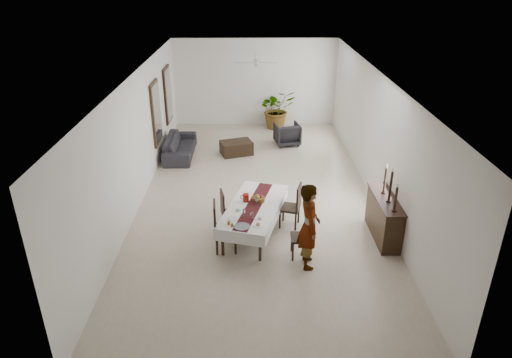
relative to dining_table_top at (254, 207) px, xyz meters
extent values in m
cube|color=beige|center=(0.10, 1.87, -0.67)|extent=(6.00, 12.00, 0.00)
cube|color=silver|center=(0.10, 1.87, 2.53)|extent=(6.00, 12.00, 0.02)
cube|color=white|center=(0.10, 7.87, 0.93)|extent=(6.00, 0.02, 3.20)
cube|color=white|center=(0.10, -4.13, 0.93)|extent=(6.00, 0.02, 3.20)
cube|color=white|center=(-2.90, 1.87, 0.93)|extent=(0.02, 12.00, 3.20)
cube|color=white|center=(3.10, 1.87, 0.93)|extent=(0.02, 12.00, 3.20)
cube|color=black|center=(0.00, 0.00, 0.00)|extent=(1.47, 2.37, 0.05)
cylinder|color=black|center=(-0.67, -0.90, -0.34)|extent=(0.08, 0.08, 0.64)
cylinder|color=black|center=(0.11, -1.12, -0.34)|extent=(0.08, 0.08, 0.64)
cylinder|color=black|center=(-0.11, 1.12, -0.34)|extent=(0.08, 0.08, 0.64)
cylinder|color=black|center=(0.67, 0.90, -0.34)|extent=(0.08, 0.08, 0.64)
cube|color=white|center=(0.00, 0.00, 0.03)|extent=(1.67, 2.57, 0.01)
cube|color=silver|center=(-0.52, 0.14, -0.11)|extent=(0.64, 2.29, 0.28)
cube|color=white|center=(0.52, -0.14, -0.11)|extent=(0.64, 2.29, 0.28)
cube|color=silver|center=(-0.31, -1.14, -0.11)|extent=(1.05, 0.30, 0.28)
cube|color=white|center=(0.31, 1.14, -0.11)|extent=(1.05, 0.30, 0.28)
cube|color=#4F1619|center=(0.00, 0.00, 0.03)|extent=(0.92, 2.30, 0.00)
cylinder|color=maroon|center=(-0.18, 0.19, 0.12)|extent=(0.17, 0.17, 0.18)
torus|color=maroon|center=(-0.26, 0.21, 0.12)|extent=(0.11, 0.05, 0.11)
cylinder|color=silver|center=(-0.05, -0.60, 0.11)|extent=(0.06, 0.06, 0.16)
cylinder|color=white|center=(-0.22, -0.46, 0.11)|extent=(0.06, 0.06, 0.16)
cylinder|color=white|center=(0.06, 0.03, 0.11)|extent=(0.06, 0.06, 0.16)
cylinder|color=silver|center=(0.12, -0.60, 0.06)|extent=(0.08, 0.08, 0.06)
cylinder|color=white|center=(0.12, -0.60, 0.04)|extent=(0.14, 0.14, 0.01)
cylinder|color=white|center=(-0.35, -0.24, 0.06)|extent=(0.08, 0.08, 0.06)
cylinder|color=silver|center=(-0.35, -0.24, 0.04)|extent=(0.14, 0.14, 0.01)
cylinder|color=white|center=(0.07, -0.88, 0.04)|extent=(0.22, 0.22, 0.01)
sphere|color=tan|center=(0.07, -0.88, 0.07)|extent=(0.08, 0.08, 0.08)
cylinder|color=silver|center=(-0.45, -0.59, 0.04)|extent=(0.22, 0.22, 0.01)
cylinder|color=white|center=(-0.15, 0.56, 0.04)|extent=(0.22, 0.22, 0.01)
cylinder|color=#424247|center=(-0.26, -0.93, 0.04)|extent=(0.33, 0.33, 0.02)
cylinder|color=#905514|center=(-0.46, -0.90, 0.07)|extent=(0.06, 0.06, 0.07)
cylinder|color=brown|center=(-0.53, -0.83, 0.07)|extent=(0.06, 0.06, 0.07)
cylinder|color=brown|center=(0.11, 0.21, 0.08)|extent=(0.28, 0.28, 0.09)
sphere|color=maroon|center=(0.14, 0.22, 0.15)|extent=(0.08, 0.08, 0.08)
sphere|color=olive|center=(0.08, 0.25, 0.15)|extent=(0.07, 0.07, 0.07)
sphere|color=gold|center=(0.09, 0.16, 0.15)|extent=(0.08, 0.08, 0.08)
cube|color=black|center=(0.96, -0.95, -0.22)|extent=(0.43, 0.43, 0.05)
cylinder|color=black|center=(1.14, -1.13, -0.46)|extent=(0.04, 0.04, 0.42)
cylinder|color=black|center=(1.14, -0.78, -0.46)|extent=(0.04, 0.04, 0.42)
cylinder|color=black|center=(0.79, -1.12, -0.46)|extent=(0.04, 0.04, 0.42)
cylinder|color=black|center=(0.79, -0.77, -0.46)|extent=(0.04, 0.04, 0.42)
cube|color=black|center=(1.16, -0.95, 0.07)|extent=(0.04, 0.43, 0.54)
cube|color=black|center=(0.82, 0.29, -0.19)|extent=(0.56, 0.56, 0.05)
cylinder|color=black|center=(0.95, 0.06, -0.44)|extent=(0.06, 0.06, 0.45)
cylinder|color=black|center=(1.05, 0.42, -0.44)|extent=(0.06, 0.06, 0.45)
cylinder|color=black|center=(0.60, 0.17, -0.44)|extent=(0.06, 0.06, 0.45)
cylinder|color=black|center=(0.70, 0.52, -0.44)|extent=(0.06, 0.06, 0.45)
cube|color=black|center=(1.02, 0.24, 0.11)|extent=(0.17, 0.44, 0.57)
cube|color=black|center=(-0.61, -0.69, -0.17)|extent=(0.51, 0.51, 0.05)
cylinder|color=black|center=(-0.82, -0.51, -0.43)|extent=(0.05, 0.05, 0.47)
cylinder|color=black|center=(-0.79, -0.90, -0.43)|extent=(0.05, 0.05, 0.47)
cylinder|color=black|center=(-0.43, -0.48, -0.43)|extent=(0.05, 0.05, 0.47)
cylinder|color=black|center=(-0.40, -0.87, -0.43)|extent=(0.05, 0.05, 0.47)
cube|color=black|center=(-0.83, -0.70, 0.16)|extent=(0.08, 0.48, 0.61)
cube|color=black|center=(-0.52, 0.08, -0.22)|extent=(0.51, 0.51, 0.05)
cylinder|color=black|center=(-0.73, 0.21, -0.45)|extent=(0.05, 0.05, 0.42)
cylinder|color=black|center=(-0.65, -0.13, -0.45)|extent=(0.05, 0.05, 0.42)
cylinder|color=black|center=(-0.39, 0.29, -0.45)|extent=(0.05, 0.05, 0.42)
cylinder|color=black|center=(-0.31, -0.05, -0.45)|extent=(0.05, 0.05, 0.42)
cube|color=black|center=(-0.71, 0.04, 0.07)|extent=(0.13, 0.43, 0.54)
imported|color=gray|center=(1.07, -1.25, 0.24)|extent=(0.46, 0.68, 1.81)
cube|color=black|center=(2.88, -0.20, -0.20)|extent=(0.41, 1.55, 0.93)
cube|color=black|center=(2.88, -0.20, 0.28)|extent=(0.46, 1.62, 0.03)
cylinder|color=black|center=(2.88, -0.77, 0.31)|extent=(0.10, 0.10, 0.03)
cylinder|color=black|center=(2.88, -0.77, 0.59)|extent=(0.05, 0.05, 0.52)
cylinder|color=silver|center=(2.88, -0.77, 0.89)|extent=(0.04, 0.04, 0.08)
cylinder|color=black|center=(2.88, -0.36, 0.31)|extent=(0.10, 0.10, 0.03)
cylinder|color=black|center=(2.88, -0.36, 0.67)|extent=(0.05, 0.05, 0.67)
cylinder|color=silver|center=(2.88, -0.36, 1.04)|extent=(0.04, 0.04, 0.08)
cylinder|color=black|center=(2.88, 0.06, 0.31)|extent=(0.10, 0.10, 0.03)
cylinder|color=black|center=(2.88, 0.06, 0.61)|extent=(0.05, 0.05, 0.57)
cylinder|color=beige|center=(2.88, 0.06, 0.94)|extent=(0.04, 0.04, 0.08)
imported|color=#29272C|center=(-2.33, 4.69, -0.35)|extent=(0.86, 2.16, 0.63)
imported|color=#242227|center=(1.16, 5.65, -0.30)|extent=(0.93, 0.95, 0.74)
cube|color=black|center=(-0.54, 4.78, -0.45)|extent=(1.13, 0.93, 0.43)
imported|color=#335321|center=(0.90, 7.41, 0.06)|extent=(1.58, 1.46, 1.45)
cube|color=black|center=(-2.86, 4.07, 0.93)|extent=(0.06, 1.05, 1.85)
cube|color=silver|center=(-2.83, 4.07, 0.93)|extent=(0.01, 0.90, 1.70)
cube|color=black|center=(-2.86, 6.17, 0.93)|extent=(0.06, 1.05, 1.85)
cube|color=silver|center=(-2.83, 6.17, 0.93)|extent=(0.01, 0.90, 1.70)
cylinder|color=silver|center=(0.10, 4.87, 2.43)|extent=(0.04, 0.04, 0.20)
cylinder|color=white|center=(0.10, 4.87, 2.23)|extent=(0.16, 0.16, 0.08)
cube|color=beige|center=(0.10, 5.22, 2.23)|extent=(0.10, 0.55, 0.01)
cube|color=white|center=(0.10, 4.52, 2.23)|extent=(0.10, 0.55, 0.01)
cube|color=white|center=(0.45, 4.87, 2.23)|extent=(0.55, 0.10, 0.01)
cube|color=white|center=(-0.25, 4.87, 2.23)|extent=(0.55, 0.10, 0.01)
camera|label=1|loc=(-0.06, -8.95, 4.89)|focal=32.00mm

